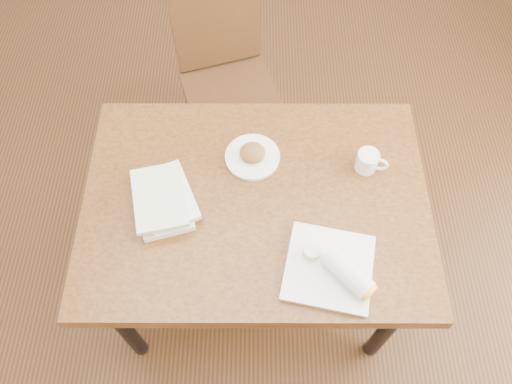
{
  "coord_description": "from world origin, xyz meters",
  "views": [
    {
      "loc": [
        0.0,
        -0.88,
        2.27
      ],
      "look_at": [
        0.0,
        0.0,
        0.8
      ],
      "focal_mm": 35.0,
      "sensor_mm": 36.0,
      "label": 1
    }
  ],
  "objects_px": {
    "book_stack": "(163,199)",
    "plate_scone": "(252,155)",
    "coffee_mug": "(368,161)",
    "table": "(256,210)",
    "chair_far": "(225,70)",
    "plate_burrito": "(335,269)"
  },
  "relations": [
    {
      "from": "plate_burrito",
      "to": "book_stack",
      "type": "relative_size",
      "value": 1.07
    },
    {
      "from": "plate_scone",
      "to": "chair_far",
      "type": "bearing_deg",
      "value": 101.66
    },
    {
      "from": "table",
      "to": "chair_far",
      "type": "relative_size",
      "value": 1.28
    },
    {
      "from": "plate_scone",
      "to": "plate_burrito",
      "type": "xyz_separation_m",
      "value": [
        0.27,
        -0.45,
        0.01
      ]
    },
    {
      "from": "plate_burrito",
      "to": "book_stack",
      "type": "bearing_deg",
      "value": 156.15
    },
    {
      "from": "plate_scone",
      "to": "coffee_mug",
      "type": "distance_m",
      "value": 0.42
    },
    {
      "from": "chair_far",
      "to": "plate_scone",
      "type": "relative_size",
      "value": 4.7
    },
    {
      "from": "book_stack",
      "to": "chair_far",
      "type": "bearing_deg",
      "value": 78.4
    },
    {
      "from": "book_stack",
      "to": "plate_scone",
      "type": "bearing_deg",
      "value": 32.42
    },
    {
      "from": "plate_burrito",
      "to": "book_stack",
      "type": "xyz_separation_m",
      "value": [
        -0.57,
        0.25,
        0.01
      ]
    },
    {
      "from": "coffee_mug",
      "to": "plate_burrito",
      "type": "xyz_separation_m",
      "value": [
        -0.15,
        -0.41,
        -0.01
      ]
    },
    {
      "from": "plate_scone",
      "to": "plate_burrito",
      "type": "bearing_deg",
      "value": -59.3
    },
    {
      "from": "plate_burrito",
      "to": "coffee_mug",
      "type": "bearing_deg",
      "value": 69.82
    },
    {
      "from": "chair_far",
      "to": "coffee_mug",
      "type": "xyz_separation_m",
      "value": [
        0.55,
        -0.69,
        0.24
      ]
    },
    {
      "from": "coffee_mug",
      "to": "table",
      "type": "bearing_deg",
      "value": -161.45
    },
    {
      "from": "table",
      "to": "coffee_mug",
      "type": "relative_size",
      "value": 10.56
    },
    {
      "from": "coffee_mug",
      "to": "book_stack",
      "type": "xyz_separation_m",
      "value": [
        -0.72,
        -0.16,
        -0.01
      ]
    },
    {
      "from": "table",
      "to": "chair_far",
      "type": "bearing_deg",
      "value": 100.15
    },
    {
      "from": "table",
      "to": "book_stack",
      "type": "xyz_separation_m",
      "value": [
        -0.32,
        -0.02,
        0.11
      ]
    },
    {
      "from": "table",
      "to": "book_stack",
      "type": "bearing_deg",
      "value": -176.28
    },
    {
      "from": "book_stack",
      "to": "coffee_mug",
      "type": "bearing_deg",
      "value": 12.18
    },
    {
      "from": "plate_scone",
      "to": "plate_burrito",
      "type": "relative_size",
      "value": 0.62
    }
  ]
}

